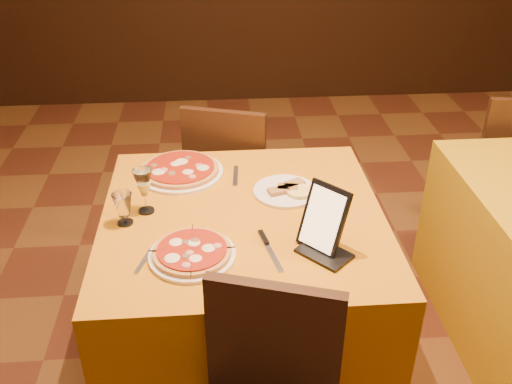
{
  "coord_description": "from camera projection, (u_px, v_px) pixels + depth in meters",
  "views": [
    {
      "loc": [
        -0.31,
        -1.44,
        1.97
      ],
      "look_at": [
        -0.17,
        0.41,
        0.86
      ],
      "focal_mm": 40.0,
      "sensor_mm": 36.0,
      "label": 1
    }
  ],
  "objects": [
    {
      "name": "pizza_far",
      "position": [
        180.0,
        171.0,
        2.5
      ],
      "size": [
        0.37,
        0.37,
        0.03
      ],
      "rotation": [
        0.0,
        0.0,
        -0.24
      ],
      "color": "white",
      "rests_on": "main_table"
    },
    {
      "name": "wine_glass",
      "position": [
        144.0,
        191.0,
        2.19
      ],
      "size": [
        0.08,
        0.08,
        0.19
      ],
      "primitive_type": null,
      "rotation": [
        0.0,
        0.0,
        -0.05
      ],
      "color": "#FEFF90",
      "rests_on": "main_table"
    },
    {
      "name": "fork_far",
      "position": [
        236.0,
        176.0,
        2.48
      ],
      "size": [
        0.03,
        0.18,
        0.01
      ],
      "primitive_type": "cube",
      "rotation": [
        0.0,
        0.0,
        1.5
      ],
      "color": "silver",
      "rests_on": "main_table"
    },
    {
      "name": "cutlet_dish",
      "position": [
        285.0,
        190.0,
        2.36
      ],
      "size": [
        0.26,
        0.26,
        0.03
      ],
      "rotation": [
        0.0,
        0.0,
        -0.09
      ],
      "color": "white",
      "rests_on": "main_table"
    },
    {
      "name": "knife",
      "position": [
        271.0,
        252.0,
        2.01
      ],
      "size": [
        0.07,
        0.23,
        0.01
      ],
      "primitive_type": "cube",
      "rotation": [
        0.0,
        0.0,
        1.79
      ],
      "color": "#BBBCC3",
      "rests_on": "main_table"
    },
    {
      "name": "water_glass",
      "position": [
        123.0,
        209.0,
        2.14
      ],
      "size": [
        0.09,
        0.09,
        0.13
      ],
      "primitive_type": null,
      "rotation": [
        0.0,
        0.0,
        -0.35
      ],
      "color": "white",
      "rests_on": "main_table"
    },
    {
      "name": "main_table",
      "position": [
        244.0,
        288.0,
        2.42
      ],
      "size": [
        1.1,
        1.1,
        0.75
      ],
      "primitive_type": "cube",
      "color": "#C5780C",
      "rests_on": "floor"
    },
    {
      "name": "chair_main_far",
      "position": [
        235.0,
        175.0,
        3.09
      ],
      "size": [
        0.59,
        0.59,
        0.91
      ],
      "primitive_type": null,
      "rotation": [
        0.0,
        0.0,
        2.84
      ],
      "color": "black",
      "rests_on": "floor"
    },
    {
      "name": "fork_near",
      "position": [
        144.0,
        261.0,
        1.97
      ],
      "size": [
        0.06,
        0.14,
        0.01
      ],
      "primitive_type": "cube",
      "rotation": [
        0.0,
        0.0,
        1.26
      ],
      "color": "#ADAEB4",
      "rests_on": "main_table"
    },
    {
      "name": "tablet",
      "position": [
        324.0,
        218.0,
        1.98
      ],
      "size": [
        0.18,
        0.19,
        0.23
      ],
      "primitive_type": "cube",
      "rotation": [
        -0.35,
        0.0,
        -0.82
      ],
      "color": "black",
      "rests_on": "main_table"
    },
    {
      "name": "chair_side_far",
      "position": [
        502.0,
        162.0,
        3.22
      ],
      "size": [
        0.53,
        0.53,
        0.91
      ],
      "primitive_type": null,
      "rotation": [
        0.0,
        0.0,
        3.0
      ],
      "color": "black",
      "rests_on": "floor"
    },
    {
      "name": "pizza_near",
      "position": [
        192.0,
        253.0,
        1.98
      ],
      "size": [
        0.31,
        0.31,
        0.03
      ],
      "rotation": [
        0.0,
        0.0,
        0.14
      ],
      "color": "white",
      "rests_on": "main_table"
    }
  ]
}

